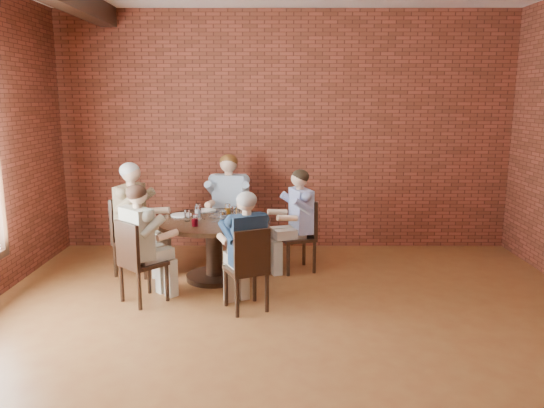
{
  "coord_description": "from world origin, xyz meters",
  "views": [
    {
      "loc": [
        -0.17,
        -4.19,
        2.18
      ],
      "look_at": [
        -0.19,
        1.0,
        1.14
      ],
      "focal_mm": 35.0,
      "sensor_mm": 36.0,
      "label": 1
    }
  ],
  "objects_px": {
    "diner_d": "(142,244)",
    "diner_c": "(136,219)",
    "diner_b": "(229,206)",
    "smartphone": "(245,222)",
    "chair_a": "(302,232)",
    "chair_e": "(249,266)",
    "chair_c": "(129,232)",
    "diner_e": "(246,251)",
    "dining_table": "(214,237)",
    "chair_d": "(137,259)",
    "diner_a": "(297,221)",
    "chair_b": "(230,218)"
  },
  "relations": [
    {
      "from": "diner_d",
      "to": "diner_c",
      "type": "bearing_deg",
      "value": -28.43
    },
    {
      "from": "diner_b",
      "to": "smartphone",
      "type": "bearing_deg",
      "value": -69.81
    },
    {
      "from": "diner_b",
      "to": "diner_d",
      "type": "relative_size",
      "value": 1.1
    },
    {
      "from": "chair_a",
      "to": "smartphone",
      "type": "height_order",
      "value": "chair_a"
    },
    {
      "from": "chair_a",
      "to": "diner_c",
      "type": "distance_m",
      "value": 2.1
    },
    {
      "from": "chair_e",
      "to": "chair_c",
      "type": "bearing_deg",
      "value": -63.78
    },
    {
      "from": "chair_c",
      "to": "smartphone",
      "type": "relative_size",
      "value": 7.15
    },
    {
      "from": "diner_c",
      "to": "diner_e",
      "type": "xyz_separation_m",
      "value": [
        1.43,
        -1.16,
        -0.07
      ]
    },
    {
      "from": "diner_d",
      "to": "chair_e",
      "type": "bearing_deg",
      "value": -150.4
    },
    {
      "from": "dining_table",
      "to": "diner_c",
      "type": "relative_size",
      "value": 0.98
    },
    {
      "from": "chair_d",
      "to": "diner_e",
      "type": "xyz_separation_m",
      "value": [
        1.17,
        -0.15,
        0.13
      ]
    },
    {
      "from": "dining_table",
      "to": "diner_a",
      "type": "bearing_deg",
      "value": 18.52
    },
    {
      "from": "chair_a",
      "to": "diner_e",
      "type": "distance_m",
      "value": 1.46
    },
    {
      "from": "chair_b",
      "to": "smartphone",
      "type": "distance_m",
      "value": 1.25
    },
    {
      "from": "chair_c",
      "to": "diner_e",
      "type": "xyz_separation_m",
      "value": [
        1.52,
        -1.18,
        0.1
      ]
    },
    {
      "from": "diner_b",
      "to": "dining_table",
      "type": "bearing_deg",
      "value": -90.0
    },
    {
      "from": "chair_b",
      "to": "diner_e",
      "type": "height_order",
      "value": "diner_e"
    },
    {
      "from": "chair_d",
      "to": "smartphone",
      "type": "xyz_separation_m",
      "value": [
        1.12,
        0.65,
        0.26
      ]
    },
    {
      "from": "dining_table",
      "to": "chair_b",
      "type": "distance_m",
      "value": 1.08
    },
    {
      "from": "chair_c",
      "to": "chair_d",
      "type": "height_order",
      "value": "chair_c"
    },
    {
      "from": "chair_a",
      "to": "chair_d",
      "type": "bearing_deg",
      "value": -76.42
    },
    {
      "from": "chair_a",
      "to": "chair_e",
      "type": "xyz_separation_m",
      "value": [
        -0.62,
        -1.37,
        -0.01
      ]
    },
    {
      "from": "dining_table",
      "to": "diner_d",
      "type": "relative_size",
      "value": 1.06
    },
    {
      "from": "diner_a",
      "to": "diner_e",
      "type": "bearing_deg",
      "value": -42.94
    },
    {
      "from": "chair_a",
      "to": "diner_b",
      "type": "bearing_deg",
      "value": -140.14
    },
    {
      "from": "chair_d",
      "to": "chair_e",
      "type": "xyz_separation_m",
      "value": [
        1.2,
        -0.22,
        -0.01
      ]
    },
    {
      "from": "chair_d",
      "to": "chair_b",
      "type": "bearing_deg",
      "value": -71.29
    },
    {
      "from": "diner_a",
      "to": "chair_c",
      "type": "relative_size",
      "value": 1.34
    },
    {
      "from": "diner_e",
      "to": "smartphone",
      "type": "height_order",
      "value": "diner_e"
    },
    {
      "from": "diner_b",
      "to": "chair_d",
      "type": "bearing_deg",
      "value": -109.49
    },
    {
      "from": "diner_a",
      "to": "chair_e",
      "type": "bearing_deg",
      "value": -40.7
    },
    {
      "from": "smartphone",
      "to": "chair_b",
      "type": "bearing_deg",
      "value": 114.0
    },
    {
      "from": "chair_e",
      "to": "smartphone",
      "type": "bearing_deg",
      "value": -109.4
    },
    {
      "from": "dining_table",
      "to": "chair_a",
      "type": "bearing_deg",
      "value": 18.52
    },
    {
      "from": "chair_a",
      "to": "diner_b",
      "type": "xyz_separation_m",
      "value": [
        -0.99,
        0.61,
        0.21
      ]
    },
    {
      "from": "chair_b",
      "to": "chair_e",
      "type": "xyz_separation_m",
      "value": [
        0.36,
        -2.08,
        -0.04
      ]
    },
    {
      "from": "diner_b",
      "to": "diner_e",
      "type": "relative_size",
      "value": 1.13
    },
    {
      "from": "diner_d",
      "to": "chair_c",
      "type": "bearing_deg",
      "value": -23.97
    },
    {
      "from": "diner_d",
      "to": "diner_b",
      "type": "bearing_deg",
      "value": -71.46
    },
    {
      "from": "dining_table",
      "to": "diner_b",
      "type": "relative_size",
      "value": 0.96
    },
    {
      "from": "diner_d",
      "to": "smartphone",
      "type": "height_order",
      "value": "diner_d"
    },
    {
      "from": "chair_d",
      "to": "diner_b",
      "type": "bearing_deg",
      "value": -72.21
    },
    {
      "from": "chair_d",
      "to": "diner_d",
      "type": "height_order",
      "value": "diner_d"
    },
    {
      "from": "chair_b",
      "to": "diner_e",
      "type": "xyz_separation_m",
      "value": [
        0.32,
        -2.01,
        0.1
      ]
    },
    {
      "from": "chair_e",
      "to": "diner_e",
      "type": "bearing_deg",
      "value": -90.0
    },
    {
      "from": "chair_b",
      "to": "diner_b",
      "type": "relative_size",
      "value": 0.69
    },
    {
      "from": "chair_c",
      "to": "chair_e",
      "type": "distance_m",
      "value": 1.99
    },
    {
      "from": "diner_b",
      "to": "chair_c",
      "type": "bearing_deg",
      "value": -142.35
    },
    {
      "from": "dining_table",
      "to": "diner_b",
      "type": "bearing_deg",
      "value": 84.01
    },
    {
      "from": "chair_c",
      "to": "chair_b",
      "type": "bearing_deg",
      "value": -42.65
    }
  ]
}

